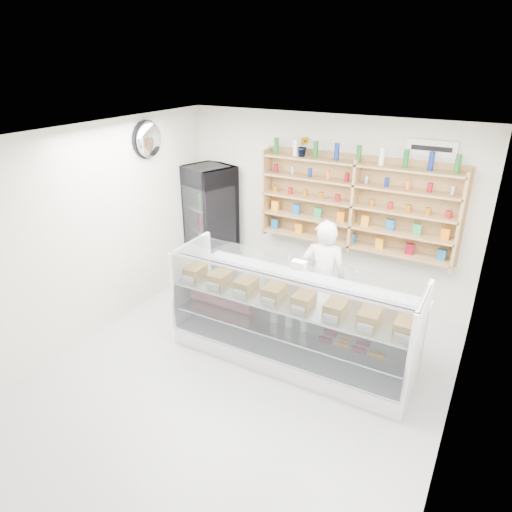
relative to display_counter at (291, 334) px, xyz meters
The scene contains 8 objects.
room 1.28m from the display_counter, 117.62° to the right, with size 5.00×5.00×5.00m.
display_counter is the anchor object (origin of this frame).
shop_worker 0.91m from the display_counter, 83.38° to the left, with size 0.59×0.39×1.63m, color silver.
drinks_cooler 2.71m from the display_counter, 146.04° to the left, with size 0.87×0.86×1.93m.
wall_shelving 2.09m from the display_counter, 84.71° to the left, with size 2.84×0.28×1.33m.
potted_plant 2.68m from the display_counter, 111.47° to the left, with size 0.16×0.13×0.29m, color #1E6626.
security_mirror 3.31m from the display_counter, 167.84° to the left, with size 0.15×0.50×0.50m, color silver.
wall_sign 2.96m from the display_counter, 59.77° to the left, with size 0.62×0.03×0.20m, color white.
Camera 1 is at (2.31, -3.73, 3.54)m, focal length 32.00 mm.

